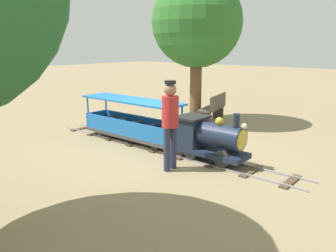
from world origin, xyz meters
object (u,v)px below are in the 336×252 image
at_px(park_bench, 214,108).
at_px(oak_tree_near, 197,23).
at_px(passenger_car, 132,124).
at_px(conductor_person, 170,118).
at_px(locomotive, 209,137).

relative_size(park_bench, oak_tree_near, 0.33).
relative_size(passenger_car, conductor_person, 1.67).
bearing_deg(locomotive, passenger_car, -90.00).
bearing_deg(conductor_person, locomotive, 161.33).
relative_size(passenger_car, oak_tree_near, 0.66).
relative_size(conductor_person, oak_tree_near, 0.40).
xyz_separation_m(locomotive, oak_tree_near, (-2.62, -2.18, 2.32)).
distance_m(conductor_person, park_bench, 4.15).
xyz_separation_m(passenger_car, conductor_person, (0.82, 1.84, 0.53)).
bearing_deg(passenger_car, oak_tree_near, -178.69).
bearing_deg(conductor_person, park_bench, -158.42).
distance_m(locomotive, conductor_person, 0.99).
bearing_deg(oak_tree_near, passenger_car, 1.31).
relative_size(conductor_person, park_bench, 1.19).
distance_m(locomotive, oak_tree_near, 4.12).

